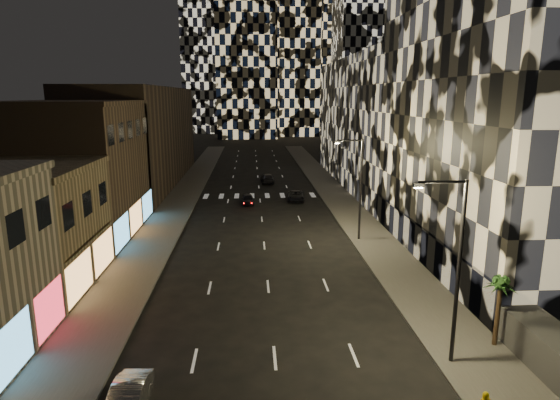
{
  "coord_description": "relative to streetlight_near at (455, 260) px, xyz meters",
  "views": [
    {
      "loc": [
        -1.05,
        -10.09,
        12.82
      ],
      "look_at": [
        0.85,
        20.39,
        6.0
      ],
      "focal_mm": 30.0,
      "sensor_mm": 36.0,
      "label": 1
    }
  ],
  "objects": [
    {
      "name": "midrise_right",
      "position": [
        11.65,
        14.5,
        5.65
      ],
      "size": [
        16.0,
        25.0,
        22.0
      ],
      "primitive_type": "cube",
      "color": "#232326",
      "rests_on": "ground"
    },
    {
      "name": "curb_left",
      "position": [
        -16.25,
        40.0,
        -5.28
      ],
      "size": [
        0.2,
        120.0,
        0.15
      ],
      "primitive_type": "cube",
      "color": "#4C4C47",
      "rests_on": "ground"
    },
    {
      "name": "sidewalk_left",
      "position": [
        -18.35,
        40.0,
        -5.28
      ],
      "size": [
        4.0,
        120.0,
        0.15
      ],
      "primitive_type": "cube",
      "color": "#47443F",
      "rests_on": "ground"
    },
    {
      "name": "car_silver_parked",
      "position": [
        -14.61,
        -2.85,
        -4.72
      ],
      "size": [
        1.46,
        3.87,
        1.26
      ],
      "primitive_type": "imported",
      "rotation": [
        0.0,
        0.0,
        -0.03
      ],
      "color": "gray",
      "rests_on": "ground"
    },
    {
      "name": "car_dark_oncoming",
      "position": [
        -7.01,
        49.26,
        -4.67
      ],
      "size": [
        2.04,
        4.76,
        1.37
      ],
      "primitive_type": "imported",
      "rotation": [
        0.0,
        0.0,
        3.17
      ],
      "color": "black",
      "rests_on": "ground"
    },
    {
      "name": "retail_tan",
      "position": [
        -25.35,
        11.0,
        -1.35
      ],
      "size": [
        10.0,
        10.0,
        8.0
      ],
      "primitive_type": "cube",
      "color": "#85734F",
      "rests_on": "ground"
    },
    {
      "name": "midrise_base",
      "position": [
        3.95,
        14.5,
        -3.85
      ],
      "size": [
        0.6,
        25.0,
        3.0
      ],
      "primitive_type": "cube",
      "color": "#383838",
      "rests_on": "ground"
    },
    {
      "name": "sidewalk_right",
      "position": [
        1.65,
        40.0,
        -5.28
      ],
      "size": [
        4.0,
        120.0,
        0.15
      ],
      "primitive_type": "cube",
      "color": "#47443F",
      "rests_on": "ground"
    },
    {
      "name": "palm_tree",
      "position": [
        3.15,
        1.33,
        -2.1
      ],
      "size": [
        1.91,
        1.91,
        3.76
      ],
      "color": "#47331E",
      "rests_on": "sidewalk_right"
    },
    {
      "name": "car_dark_rightlane",
      "position": [
        -3.9,
        36.67,
        -4.75
      ],
      "size": [
        2.32,
        4.45,
        1.2
      ],
      "primitive_type": "imported",
      "rotation": [
        0.0,
        0.0,
        -0.08
      ],
      "color": "black",
      "rests_on": "ground"
    },
    {
      "name": "retail_filler_left",
      "position": [
        -25.35,
        50.0,
        1.65
      ],
      "size": [
        10.0,
        40.0,
        14.0
      ],
      "primitive_type": "cube",
      "color": "#4E3C2C",
      "rests_on": "ground"
    },
    {
      "name": "midrise_filler_right",
      "position": [
        11.65,
        47.0,
        3.65
      ],
      "size": [
        16.0,
        40.0,
        18.0
      ],
      "primitive_type": "cube",
      "color": "#232326",
      "rests_on": "ground"
    },
    {
      "name": "curb_right",
      "position": [
        -0.45,
        40.0,
        -5.28
      ],
      "size": [
        0.2,
        120.0,
        0.15
      ],
      "primitive_type": "cube",
      "color": "#4C4C47",
      "rests_on": "ground"
    },
    {
      "name": "streetlight_far",
      "position": [
        0.0,
        20.0,
        0.0
      ],
      "size": [
        2.55,
        0.25,
        9.0
      ],
      "color": "black",
      "rests_on": "sidewalk_right"
    },
    {
      "name": "fire_hydrant",
      "position": [
        0.15,
        -3.59,
        -4.85
      ],
      "size": [
        0.36,
        0.36,
        0.75
      ],
      "rotation": [
        0.0,
        0.0,
        0.09
      ],
      "color": "yellow",
      "rests_on": "sidewalk_right"
    },
    {
      "name": "retail_brown",
      "position": [
        -25.35,
        23.5,
        0.65
      ],
      "size": [
        10.0,
        15.0,
        12.0
      ],
      "primitive_type": "cube",
      "color": "#4E3C2C",
      "rests_on": "ground"
    },
    {
      "name": "car_dark_midlane",
      "position": [
        -9.88,
        35.04,
        -4.74
      ],
      "size": [
        1.58,
        3.64,
        1.22
      ],
      "primitive_type": "imported",
      "rotation": [
        0.0,
        0.0,
        0.04
      ],
      "color": "black",
      "rests_on": "ground"
    },
    {
      "name": "streetlight_near",
      "position": [
        0.0,
        0.0,
        0.0
      ],
      "size": [
        2.55,
        0.25,
        9.0
      ],
      "color": "black",
      "rests_on": "sidewalk_right"
    }
  ]
}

